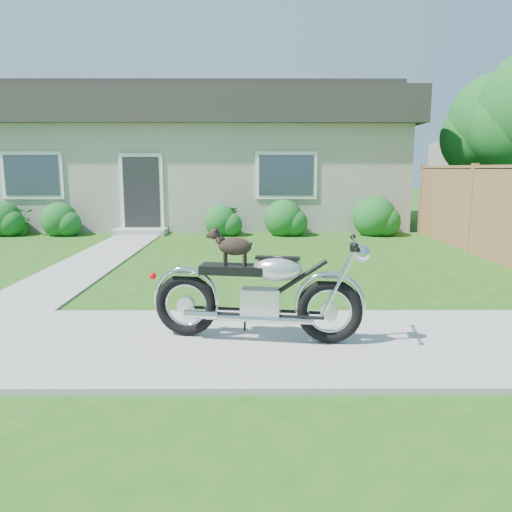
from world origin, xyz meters
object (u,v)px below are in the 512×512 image
at_px(tree_far, 505,129).
at_px(potted_plant_left, 22,222).
at_px(potted_plant_right, 231,221).
at_px(motorcycle_with_dog, 260,292).
at_px(fence, 472,209).
at_px(house, 206,157).

xyz_separation_m(tree_far, potted_plant_left, (-13.41, -0.99, -2.52)).
bearing_deg(potted_plant_right, motorcycle_with_dog, -85.32).
bearing_deg(motorcycle_with_dog, potted_plant_right, 103.74).
relative_size(fence, potted_plant_right, 8.72).
bearing_deg(house, motorcycle_with_dog, -81.95).
height_order(fence, tree_far, tree_far).
height_order(house, potted_plant_left, house).
height_order(fence, potted_plant_right, fence).
xyz_separation_m(fence, potted_plant_left, (-10.98, 2.80, -0.58)).
bearing_deg(potted_plant_left, house, 36.36).
bearing_deg(motorcycle_with_dog, potted_plant_left, 135.85).
distance_m(house, potted_plant_right, 4.00).
bearing_deg(motorcycle_with_dog, house, 107.11).
distance_m(house, fence, 8.96).
bearing_deg(fence, potted_plant_left, 165.70).
xyz_separation_m(potted_plant_left, motorcycle_with_dog, (6.37, -8.52, 0.19)).
distance_m(house, potted_plant_left, 6.08).
relative_size(potted_plant_left, motorcycle_with_dog, 0.32).
bearing_deg(potted_plant_right, potted_plant_left, 180.00).
bearing_deg(house, potted_plant_right, -73.89).
distance_m(fence, potted_plant_right, 6.03).
height_order(house, potted_plant_right, house).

